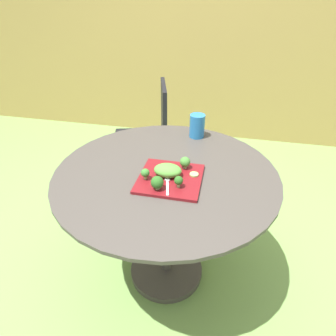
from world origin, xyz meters
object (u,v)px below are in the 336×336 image
Objects in this scene: salad_plate at (170,178)px; patio_chair at (151,130)px; drinking_glass at (197,127)px; fork at (167,183)px.

patio_chair is at bearing 110.72° from salad_plate.
drinking_glass is at bearing 82.85° from salad_plate.
fork is at bearing -96.76° from drinking_glass.
salad_plate is at bearing -69.28° from patio_chair.
fork is at bearing -70.30° from patio_chair.
fork is (0.37, -1.03, 0.25)m from patio_chair.
patio_chair is 1.07m from salad_plate.
drinking_glass reaches higher than fork.
drinking_glass is at bearing -49.36° from patio_chair.
salad_plate is 1.87× the size of fork.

